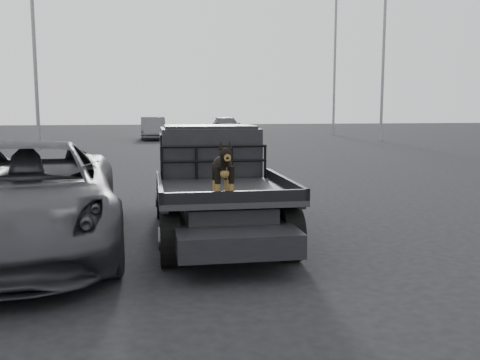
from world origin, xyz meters
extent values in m
plane|color=black|center=(0.00, 0.00, 0.00)|extent=(120.00, 120.00, 0.00)
imported|color=#323137|center=(-3.36, 1.16, 0.81)|extent=(3.25, 6.06, 1.62)
imported|color=#46474B|center=(-1.29, 28.71, 0.74)|extent=(1.59, 4.50, 1.48)
imported|color=#45464B|center=(3.85, 30.91, 0.71)|extent=(2.20, 4.95, 1.41)
cylinder|color=slate|center=(-6.98, 20.93, 6.55)|extent=(0.18, 0.18, 13.09)
cylinder|color=slate|center=(12.79, 24.63, 6.97)|extent=(0.18, 0.18, 13.94)
cylinder|color=slate|center=(12.36, 32.27, 7.91)|extent=(0.18, 0.18, 15.81)
camera|label=1|loc=(-1.50, -7.04, 2.13)|focal=40.00mm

